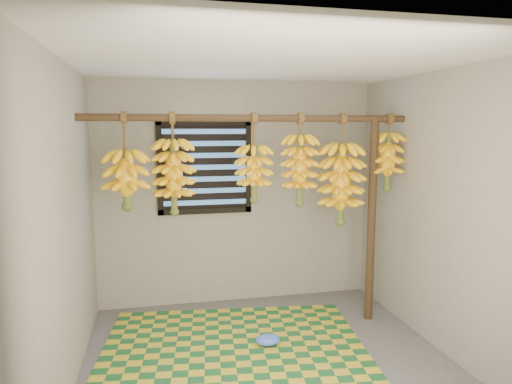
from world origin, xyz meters
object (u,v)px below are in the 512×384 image
object	(u,v)px
banana_bunch_c	(254,173)
banana_bunch_e	(341,184)
plastic_bag	(268,340)
banana_bunch_f	(388,161)
woven_mat	(234,350)
banana_bunch_b	(174,177)
support_post	(371,221)
banana_bunch_a	(126,179)
banana_bunch_d	(300,170)

from	to	relation	value
banana_bunch_c	banana_bunch_e	distance (m)	0.86
plastic_bag	banana_bunch_f	bearing A→B (deg)	15.52
woven_mat	banana_bunch_b	distance (m)	1.60
support_post	banana_bunch_f	distance (m)	0.61
banana_bunch_e	banana_bunch_f	bearing A→B (deg)	0.00
woven_mat	banana_bunch_a	bearing A→B (deg)	156.49
plastic_bag	banana_bunch_f	distance (m)	2.04
plastic_bag	banana_bunch_a	xyz separation A→B (m)	(-1.17, 0.36, 1.42)
banana_bunch_d	banana_bunch_f	bearing A→B (deg)	0.00
banana_bunch_c	banana_bunch_d	xyz separation A→B (m)	(0.44, -0.00, 0.02)
support_post	banana_bunch_a	bearing A→B (deg)	180.00
banana_bunch_a	banana_bunch_b	size ratio (longest dim) A/B	0.93
plastic_bag	banana_bunch_f	xyz separation A→B (m)	(1.29, 0.36, 1.54)
woven_mat	banana_bunch_b	bearing A→B (deg)	140.96
banana_bunch_f	banana_bunch_b	bearing A→B (deg)	-180.00
banana_bunch_a	woven_mat	bearing A→B (deg)	-23.51
woven_mat	plastic_bag	distance (m)	0.31
banana_bunch_b	banana_bunch_c	xyz separation A→B (m)	(0.73, 0.00, 0.02)
banana_bunch_c	plastic_bag	bearing A→B (deg)	-83.10
banana_bunch_a	banana_bunch_c	world-z (taller)	same
banana_bunch_d	banana_bunch_f	size ratio (longest dim) A/B	1.16
banana_bunch_a	support_post	bearing A→B (deg)	0.00
banana_bunch_c	banana_bunch_f	bearing A→B (deg)	0.00
banana_bunch_b	banana_bunch_f	world-z (taller)	same
support_post	banana_bunch_b	size ratio (longest dim) A/B	2.23
banana_bunch_c	banana_bunch_f	size ratio (longest dim) A/B	1.10
plastic_bag	banana_bunch_b	bearing A→B (deg)	155.00
banana_bunch_a	banana_bunch_c	size ratio (longest dim) A/B	1.02
banana_bunch_c	banana_bunch_f	world-z (taller)	same
woven_mat	banana_bunch_d	xyz separation A→B (m)	(0.70, 0.38, 1.52)
banana_bunch_c	banana_bunch_e	bearing A→B (deg)	0.00
woven_mat	banana_bunch_c	world-z (taller)	banana_bunch_c
support_post	banana_bunch_f	xyz separation A→B (m)	(0.15, 0.00, 0.59)
support_post	banana_bunch_c	world-z (taller)	banana_bunch_c
banana_bunch_d	plastic_bag	bearing A→B (deg)	-137.65
banana_bunch_b	banana_bunch_d	world-z (taller)	same
banana_bunch_f	plastic_bag	bearing A→B (deg)	-164.48
banana_bunch_e	banana_bunch_f	size ratio (longest dim) A/B	1.43
banana_bunch_b	banana_bunch_f	xyz separation A→B (m)	(2.06, 0.00, 0.11)
plastic_bag	banana_bunch_b	size ratio (longest dim) A/B	0.25
support_post	woven_mat	distance (m)	1.79
banana_bunch_b	banana_bunch_f	bearing A→B (deg)	0.00
banana_bunch_c	woven_mat	bearing A→B (deg)	-124.52
banana_bunch_a	banana_bunch_d	distance (m)	1.57
plastic_bag	support_post	bearing A→B (deg)	17.44
banana_bunch_e	banana_bunch_a	bearing A→B (deg)	-180.00
support_post	banana_bunch_a	distance (m)	2.36
woven_mat	banana_bunch_f	size ratio (longest dim) A/B	3.07
woven_mat	plastic_bag	bearing A→B (deg)	3.63
woven_mat	banana_bunch_a	world-z (taller)	banana_bunch_a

